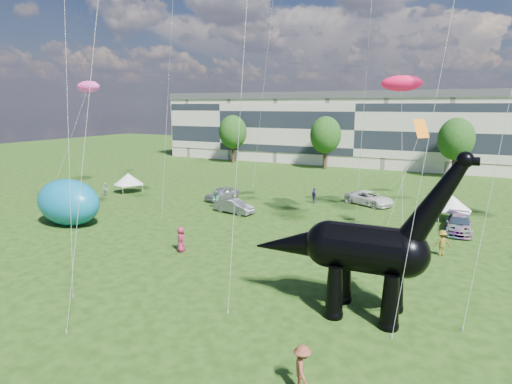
% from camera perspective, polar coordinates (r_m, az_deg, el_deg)
% --- Properties ---
extents(ground, '(220.00, 220.00, 0.00)m').
position_cam_1_polar(ground, '(22.42, -4.29, -16.91)').
color(ground, '#16330C').
rests_on(ground, ground).
extents(terrace_row, '(78.00, 11.00, 12.00)m').
position_cam_1_polar(terrace_row, '(81.04, 13.94, 7.84)').
color(terrace_row, beige).
rests_on(terrace_row, ground).
extents(tree_far_left, '(5.20, 5.20, 9.44)m').
position_cam_1_polar(tree_far_left, '(80.74, -3.12, 8.35)').
color(tree_far_left, '#382314').
rests_on(tree_far_left, ground).
extents(tree_mid_left, '(5.20, 5.20, 9.44)m').
position_cam_1_polar(tree_mid_left, '(73.42, 9.26, 7.91)').
color(tree_mid_left, '#382314').
rests_on(tree_mid_left, ground).
extents(tree_mid_right, '(5.20, 5.20, 9.44)m').
position_cam_1_polar(tree_mid_right, '(69.98, 25.15, 6.82)').
color(tree_mid_right, '#382314').
rests_on(tree_mid_right, ground).
extents(dinosaur_sculpture, '(10.98, 3.11, 8.99)m').
position_cam_1_polar(dinosaur_sculpture, '(22.58, 13.40, -7.58)').
color(dinosaur_sculpture, black).
rests_on(dinosaur_sculpture, ground).
extents(car_silver, '(2.73, 4.75, 1.52)m').
position_cam_1_polar(car_silver, '(49.06, -4.55, -0.20)').
color(car_silver, silver).
rests_on(car_silver, ground).
extents(car_grey, '(4.46, 2.21, 1.40)m').
position_cam_1_polar(car_grey, '(43.06, -2.92, -1.90)').
color(car_grey, slate).
rests_on(car_grey, ground).
extents(car_white, '(5.94, 4.55, 1.50)m').
position_cam_1_polar(car_white, '(48.05, 14.87, -0.81)').
color(car_white, white).
rests_on(car_white, ground).
extents(car_dark, '(2.31, 5.11, 1.45)m').
position_cam_1_polar(car_dark, '(40.37, 25.43, -3.90)').
color(car_dark, '#595960').
rests_on(car_dark, ground).
extents(gazebo_near, '(4.17, 4.17, 2.41)m').
position_cam_1_polar(gazebo_near, '(44.07, 24.65, -1.32)').
color(gazebo_near, white).
rests_on(gazebo_near, ground).
extents(gazebo_left, '(4.57, 4.57, 2.41)m').
position_cam_1_polar(gazebo_left, '(55.43, -16.66, 1.68)').
color(gazebo_left, silver).
rests_on(gazebo_left, ground).
extents(inflatable_teal, '(6.89, 4.50, 4.19)m').
position_cam_1_polar(inflatable_teal, '(42.09, -23.74, -1.25)').
color(inflatable_teal, '#0C6B96').
rests_on(inflatable_teal, ground).
extents(visitors, '(47.29, 34.63, 1.89)m').
position_cam_1_polar(visitors, '(34.39, 6.30, -5.06)').
color(visitors, navy).
rests_on(visitors, ground).
extents(kites, '(62.12, 38.85, 29.50)m').
position_cam_1_polar(kites, '(37.08, 26.07, 20.69)').
color(kites, red).
rests_on(kites, ground).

